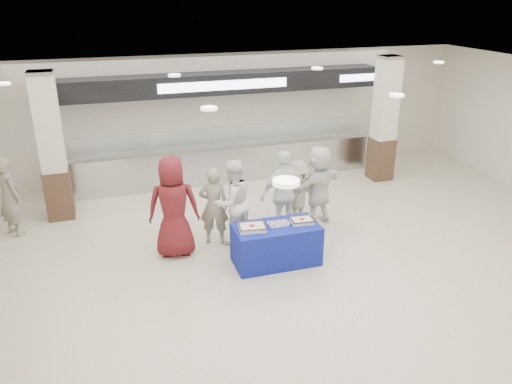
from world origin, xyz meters
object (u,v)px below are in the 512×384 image
object	(u,v)px
chef_tall	(233,202)
chef_short	(285,194)
civilian_maroon	(174,207)
soldier_b	(297,195)
civilian_white	(318,186)
soldier_bg	(9,196)
cupcake_tray	(278,223)
display_table	(276,244)
sheet_cake_right	(302,220)
sheet_cake_left	(252,227)
soldier_a	(214,206)

from	to	relation	value
chef_tall	chef_short	world-z (taller)	chef_short
chef_short	civilian_maroon	bearing A→B (deg)	-3.50
chef_short	soldier_b	world-z (taller)	chef_short
civilian_white	soldier_bg	bearing A→B (deg)	-37.30
civilian_maroon	soldier_bg	world-z (taller)	civilian_maroon
civilian_maroon	civilian_white	distance (m)	3.15
cupcake_tray	soldier_b	bearing A→B (deg)	55.12
soldier_b	civilian_white	world-z (taller)	civilian_white
display_table	sheet_cake_right	size ratio (longest dim) A/B	3.60
sheet_cake_right	civilian_white	distance (m)	1.61
sheet_cake_left	soldier_a	world-z (taller)	soldier_a
soldier_a	civilian_white	xyz separation A→B (m)	(2.31, 0.18, 0.08)
soldier_a	soldier_b	xyz separation A→B (m)	(1.80, 0.15, -0.05)
sheet_cake_right	chef_short	distance (m)	1.07
display_table	civilian_maroon	size ratio (longest dim) A/B	0.79
sheet_cake_left	civilian_white	bearing A→B (deg)	35.09
display_table	chef_short	bearing A→B (deg)	62.70
display_table	soldier_a	size ratio (longest dim) A/B	0.98
soldier_a	chef_short	distance (m)	1.45
display_table	civilian_white	xyz separation A→B (m)	(1.41, 1.31, 0.49)
display_table	soldier_bg	world-z (taller)	soldier_bg
sheet_cake_left	soldier_bg	xyz separation A→B (m)	(-4.28, 2.76, 0.04)
civilian_white	soldier_a	bearing A→B (deg)	-19.62
cupcake_tray	soldier_b	size ratio (longest dim) A/B	0.23
chef_short	civilian_white	distance (m)	0.90
civilian_white	soldier_b	bearing A→B (deg)	-20.59
sheet_cake_left	chef_short	distance (m)	1.47
sheet_cake_right	soldier_a	size ratio (longest dim) A/B	0.27
cupcake_tray	civilian_white	bearing A→B (deg)	42.93
cupcake_tray	civilian_maroon	xyz separation A→B (m)	(-1.75, 0.86, 0.20)
sheet_cake_right	chef_tall	size ratio (longest dim) A/B	0.25
sheet_cake_right	civilian_maroon	world-z (taller)	civilian_maroon
soldier_b	display_table	bearing A→B (deg)	36.11
display_table	civilian_white	world-z (taller)	civilian_white
display_table	soldier_a	distance (m)	1.50
sheet_cake_left	civilian_white	xyz separation A→B (m)	(1.87, 1.32, 0.07)
sheet_cake_right	soldier_bg	world-z (taller)	soldier_bg
display_table	chef_short	distance (m)	1.30
sheet_cake_right	cupcake_tray	size ratio (longest dim) A/B	1.25
chef_tall	soldier_bg	world-z (taller)	chef_tall
sheet_cake_right	sheet_cake_left	bearing A→B (deg)	-179.87
civilian_maroon	chef_short	distance (m)	2.26
soldier_b	civilian_white	xyz separation A→B (m)	(0.50, 0.03, 0.13)
chef_tall	soldier_b	size ratio (longest dim) A/B	1.16
sheet_cake_right	cupcake_tray	distance (m)	0.45
cupcake_tray	soldier_bg	world-z (taller)	soldier_bg
soldier_b	soldier_bg	size ratio (longest dim) A/B	0.89
display_table	civilian_white	distance (m)	1.99
cupcake_tray	soldier_bg	size ratio (longest dim) A/B	0.21
civilian_maroon	civilian_white	world-z (taller)	civilian_maroon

